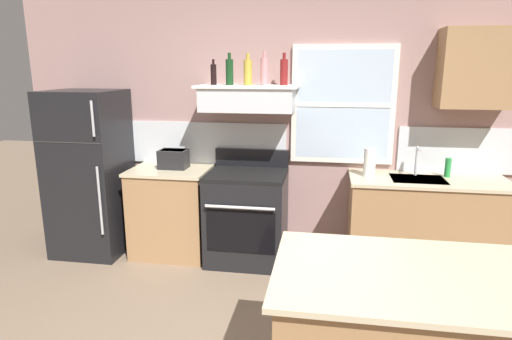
% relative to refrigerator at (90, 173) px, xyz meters
% --- Properties ---
extents(back_wall, '(5.40, 0.11, 2.70)m').
position_rel_refrigerator_xyz_m(back_wall, '(1.93, 0.39, 0.51)').
color(back_wall, gray).
rests_on(back_wall, ground_plane).
extents(refrigerator, '(0.70, 0.72, 1.69)m').
position_rel_refrigerator_xyz_m(refrigerator, '(0.00, 0.00, 0.00)').
color(refrigerator, black).
rests_on(refrigerator, ground_plane).
extents(counter_left_of_stove, '(0.79, 0.63, 0.91)m').
position_rel_refrigerator_xyz_m(counter_left_of_stove, '(0.85, 0.06, -0.39)').
color(counter_left_of_stove, '#9E754C').
rests_on(counter_left_of_stove, ground_plane).
extents(toaster, '(0.30, 0.20, 0.19)m').
position_rel_refrigerator_xyz_m(toaster, '(0.88, 0.09, 0.16)').
color(toaster, black).
rests_on(toaster, counter_left_of_stove).
extents(stove_range, '(0.76, 0.69, 1.09)m').
position_rel_refrigerator_xyz_m(stove_range, '(1.65, 0.02, -0.38)').
color(stove_range, black).
rests_on(stove_range, ground_plane).
extents(range_hood_shelf, '(0.96, 0.52, 0.24)m').
position_rel_refrigerator_xyz_m(range_hood_shelf, '(1.65, 0.12, 0.78)').
color(range_hood_shelf, silver).
extents(bottle_balsamic_dark, '(0.06, 0.06, 0.24)m').
position_rel_refrigerator_xyz_m(bottle_balsamic_dark, '(1.32, 0.08, 1.00)').
color(bottle_balsamic_dark, black).
rests_on(bottle_balsamic_dark, range_hood_shelf).
extents(bottle_dark_green_wine, '(0.07, 0.07, 0.30)m').
position_rel_refrigerator_xyz_m(bottle_dark_green_wine, '(1.48, 0.07, 1.03)').
color(bottle_dark_green_wine, '#143819').
rests_on(bottle_dark_green_wine, range_hood_shelf).
extents(bottle_champagne_gold_foil, '(0.08, 0.08, 0.29)m').
position_rel_refrigerator_xyz_m(bottle_champagne_gold_foil, '(1.66, 0.06, 1.02)').
color(bottle_champagne_gold_foil, '#B29333').
rests_on(bottle_champagne_gold_foil, range_hood_shelf).
extents(bottle_rose_pink, '(0.07, 0.07, 0.31)m').
position_rel_refrigerator_xyz_m(bottle_rose_pink, '(1.81, 0.08, 1.03)').
color(bottle_rose_pink, '#C67F84').
rests_on(bottle_rose_pink, range_hood_shelf).
extents(bottle_red_label_wine, '(0.07, 0.07, 0.30)m').
position_rel_refrigerator_xyz_m(bottle_red_label_wine, '(1.99, 0.15, 1.03)').
color(bottle_red_label_wine, maroon).
rests_on(bottle_red_label_wine, range_hood_shelf).
extents(counter_right_with_sink, '(1.43, 0.63, 0.91)m').
position_rel_refrigerator_xyz_m(counter_right_with_sink, '(3.35, 0.06, -0.39)').
color(counter_right_with_sink, '#9E754C').
rests_on(counter_right_with_sink, ground_plane).
extents(sink_faucet, '(0.03, 0.17, 0.28)m').
position_rel_refrigerator_xyz_m(sink_faucet, '(3.25, 0.16, 0.24)').
color(sink_faucet, silver).
rests_on(sink_faucet, counter_right_with_sink).
extents(paper_towel_roll, '(0.11, 0.11, 0.27)m').
position_rel_refrigerator_xyz_m(paper_towel_roll, '(2.81, 0.06, 0.20)').
color(paper_towel_roll, white).
rests_on(paper_towel_roll, counter_right_with_sink).
extents(dish_soap_bottle, '(0.06, 0.06, 0.18)m').
position_rel_refrigerator_xyz_m(dish_soap_bottle, '(3.53, 0.16, 0.16)').
color(dish_soap_bottle, '#268C3F').
rests_on(dish_soap_bottle, counter_right_with_sink).
extents(upper_cabinet_right, '(0.64, 0.32, 0.70)m').
position_rel_refrigerator_xyz_m(upper_cabinet_right, '(3.70, 0.20, 1.06)').
color(upper_cabinet_right, '#9E754C').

